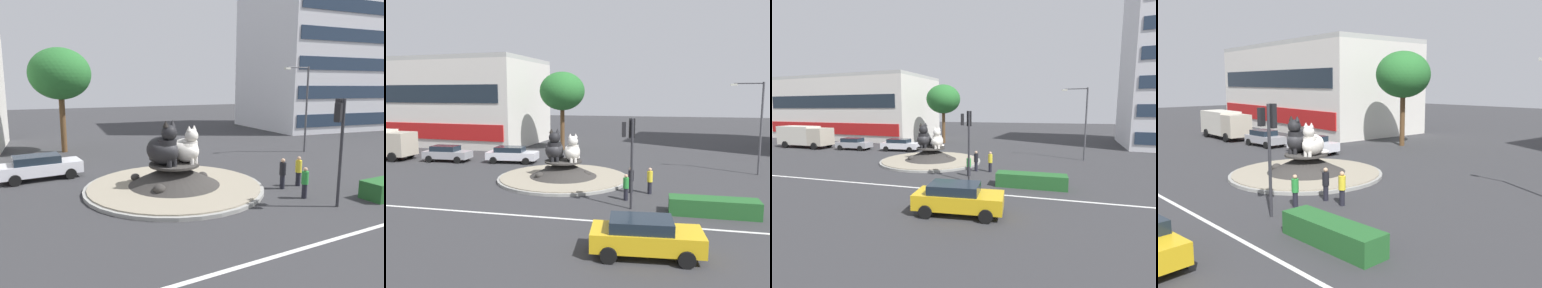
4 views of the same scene
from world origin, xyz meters
The scene contains 13 objects.
ground_plane centered at (0.00, 0.00, 0.00)m, with size 160.00×160.00×0.00m, color #333335.
lane_centreline centered at (0.00, -8.49, 0.00)m, with size 112.00×0.20×0.01m, color silver.
roundabout_island centered at (0.00, 0.00, 0.52)m, with size 9.62×9.62×1.39m.
cat_statue_black centered at (-0.63, -0.08, 2.27)m, with size 1.90×2.67×2.40m.
cat_statue_white centered at (0.72, -0.06, 2.15)m, with size 1.68×2.33×2.07m.
traffic_light_mast centered at (5.33, -6.06, 3.63)m, with size 0.71×0.62×4.95m.
office_tower centered at (28.90, 18.48, 13.09)m, with size 16.65×15.76×26.19m.
broadleaf_tree_behind_island centered at (-3.80, 14.15, 6.52)m, with size 4.99×4.99×8.68m.
streetlight_arm centered at (14.16, 4.71, 4.19)m, with size 2.41×0.43×7.15m.
pedestrian_yellow_shirt centered at (6.34, -2.75, 0.88)m, with size 0.35×0.35×1.67m.
pedestrian_black_shirt centered at (5.17, -2.78, 0.89)m, with size 0.35×0.35×1.68m.
pedestrian_green_shirt centered at (5.01, -4.53, 0.83)m, with size 0.34×0.34×1.57m.
hatchback_near_shophouse centered at (-6.30, 5.49, 0.78)m, with size 4.68×2.32×1.46m.
Camera 1 is at (-7.54, -16.42, 5.42)m, focal length 32.05 mm.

